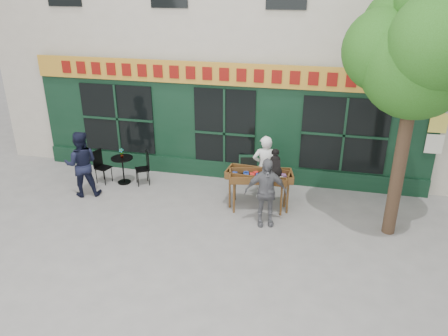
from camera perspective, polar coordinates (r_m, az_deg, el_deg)
The scene contains 13 objects.
ground at distance 10.67m, azimuth -2.77°, elevation -6.34°, with size 80.00×80.00×0.00m, color slate.
street_tree at distance 9.47m, azimuth 24.41°, elevation 14.24°, with size 3.05×2.90×5.60m.
book_cart_center at distance 10.67m, azimuth 4.82°, elevation -1.41°, with size 1.60×0.93×0.99m.
dog at distance 10.40m, azimuth 6.77°, elevation 0.63°, with size 0.34×0.60×0.60m, color black, non-canonical shape.
woman at distance 11.25m, azimuth 5.33°, elevation 0.09°, with size 0.62×0.41×1.70m, color white.
book_cart_right at distance 10.73m, azimuth 4.43°, elevation -1.26°, with size 1.55×0.75×0.99m.
man_right at distance 10.02m, azimuth 5.45°, elevation -3.16°, with size 0.97×0.40×1.65m, color #5B5B60.
bistro_table at distance 12.44m, azimuth -13.10°, elevation 0.38°, with size 0.60×0.60×0.76m.
bistro_chair_left at distance 12.65m, azimuth -15.86°, elevation 0.56°, with size 0.44×0.43×0.95m.
bistro_chair_right at distance 12.26m, azimuth -10.28°, elevation 0.36°, with size 0.50×0.50×0.95m.
potted_plant at distance 12.31m, azimuth -13.25°, elevation 1.91°, with size 0.14×0.10×0.27m, color gray.
man_left at distance 11.92m, azimuth -18.12°, elevation 0.51°, with size 0.86×0.67×1.76m, color black.
chalkboard at distance 12.25m, azimuth 3.25°, elevation -0.11°, with size 0.59×0.30×0.79m.
Camera 1 is at (2.60, -8.87, 5.32)m, focal length 35.00 mm.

